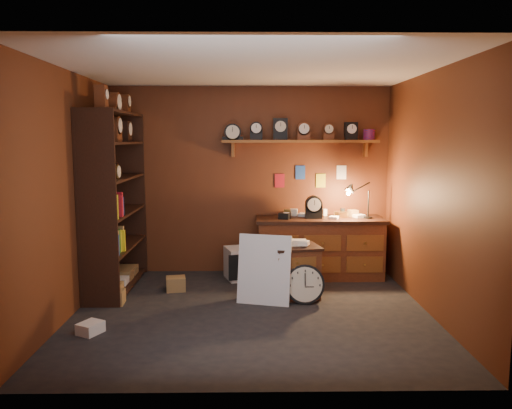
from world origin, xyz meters
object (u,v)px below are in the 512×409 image
Objects in this scene: shelving_unit at (112,194)px; big_round_clock at (305,284)px; workbench at (320,244)px; low_cabinet at (295,269)px.

big_round_clock is (2.43, -0.67, -1.02)m from shelving_unit.
workbench is at bearing 73.76° from big_round_clock.
shelving_unit reaches higher than workbench.
workbench is 2.44× the size of low_cabinet.
low_cabinet is at bearing 109.55° from big_round_clock.
low_cabinet is at bearing -115.06° from workbench.
shelving_unit is at bearing 158.67° from low_cabinet.
low_cabinet is at bearing -10.11° from shelving_unit.
shelving_unit is 5.43× the size of big_round_clock.
shelving_unit is at bearing 164.67° from big_round_clock.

